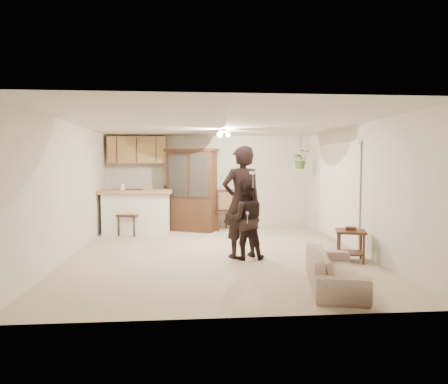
{
  "coord_description": "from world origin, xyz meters",
  "views": [
    {
      "loc": [
        -0.5,
        -7.61,
        1.73
      ],
      "look_at": [
        0.16,
        0.4,
        1.17
      ],
      "focal_mm": 32.0,
      "sensor_mm": 36.0,
      "label": 1
    }
  ],
  "objects": [
    {
      "name": "adult",
      "position": [
        0.43,
        -0.35,
        0.9
      ],
      "size": [
        0.75,
        0.6,
        1.8
      ],
      "primitive_type": "imported",
      "rotation": [
        0.0,
        0.0,
        3.43
      ],
      "color": "black",
      "rests_on": "floor"
    },
    {
      "name": "child",
      "position": [
        0.48,
        -0.48,
        0.68
      ],
      "size": [
        0.68,
        0.54,
        1.35
      ],
      "primitive_type": "imported",
      "rotation": [
        0.0,
        0.0,
        3.1
      ],
      "color": "black",
      "rests_on": "floor"
    },
    {
      "name": "floor",
      "position": [
        0.0,
        0.0,
        0.0
      ],
      "size": [
        6.5,
        6.5,
        0.0
      ],
      "primitive_type": "plane",
      "color": "beige",
      "rests_on": "ground"
    },
    {
      "name": "ceiling",
      "position": [
        0.0,
        0.0,
        2.5
      ],
      "size": [
        5.5,
        6.5,
        0.02
      ],
      "primitive_type": "cube",
      "color": "silver",
      "rests_on": "wall_back"
    },
    {
      "name": "upper_cabinets",
      "position": [
        -1.9,
        3.07,
        2.1
      ],
      "size": [
        1.5,
        0.34,
        0.7
      ],
      "primitive_type": "cube",
      "color": "olive",
      "rests_on": "wall_back"
    },
    {
      "name": "wall_back",
      "position": [
        0.0,
        3.25,
        1.25
      ],
      "size": [
        5.5,
        0.02,
        2.5
      ],
      "primitive_type": "cube",
      "color": "beige",
      "rests_on": "ground"
    },
    {
      "name": "breakfast_bar",
      "position": [
        -1.85,
        2.35,
        0.5
      ],
      "size": [
        1.6,
        0.55,
        1.0
      ],
      "primitive_type": "cube",
      "color": "white",
      "rests_on": "floor"
    },
    {
      "name": "wall_left",
      "position": [
        -2.75,
        0.0,
        1.25
      ],
      "size": [
        0.02,
        6.5,
        2.5
      ],
      "primitive_type": "cube",
      "color": "beige",
      "rests_on": "ground"
    },
    {
      "name": "hanging_plant",
      "position": [
        2.3,
        2.4,
        1.85
      ],
      "size": [
        0.43,
        0.37,
        0.48
      ],
      "primitive_type": "imported",
      "color": "#2A5F26",
      "rests_on": "ceiling"
    },
    {
      "name": "wall_right",
      "position": [
        2.75,
        0.0,
        1.25
      ],
      "size": [
        0.02,
        6.5,
        2.5
      ],
      "primitive_type": "cube",
      "color": "beige",
      "rests_on": "ground"
    },
    {
      "name": "controller_child",
      "position": [
        0.47,
        -0.82,
        0.88
      ],
      "size": [
        0.04,
        0.13,
        0.04
      ],
      "primitive_type": "cube",
      "rotation": [
        0.0,
        0.0,
        3.1
      ],
      "color": "white",
      "rests_on": "child"
    },
    {
      "name": "chair_hutch_left",
      "position": [
        -1.27,
        2.85,
        0.33
      ],
      "size": [
        0.71,
        0.71,
        1.17
      ],
      "rotation": [
        0.0,
        0.0,
        -1.0
      ],
      "color": "#321E12",
      "rests_on": "floor"
    },
    {
      "name": "china_hutch",
      "position": [
        -0.48,
        2.71,
        1.05
      ],
      "size": [
        1.44,
        1.02,
        2.12
      ],
      "rotation": [
        0.0,
        0.0,
        -0.42
      ],
      "color": "#321E12",
      "rests_on": "floor"
    },
    {
      "name": "controller_adult",
      "position": [
        0.56,
        -0.82,
        1.58
      ],
      "size": [
        0.1,
        0.19,
        0.06
      ],
      "primitive_type": "cube",
      "rotation": [
        0.0,
        0.0,
        3.43
      ],
      "color": "white",
      "rests_on": "adult"
    },
    {
      "name": "ceiling_fixture",
      "position": [
        0.2,
        1.2,
        2.4
      ],
      "size": [
        0.36,
        0.36,
        0.2
      ],
      "primitive_type": null,
      "color": "#FFE5BF",
      "rests_on": "ceiling"
    },
    {
      "name": "vertical_blinds",
      "position": [
        2.71,
        0.9,
        1.1
      ],
      "size": [
        0.06,
        2.3,
        2.1
      ],
      "primitive_type": null,
      "color": "white",
      "rests_on": "wall_right"
    },
    {
      "name": "chair_bar",
      "position": [
        -1.98,
        2.19,
        0.31
      ],
      "size": [
        0.63,
        0.63,
        1.12
      ],
      "rotation": [
        0.0,
        0.0,
        -0.33
      ],
      "color": "#321E12",
      "rests_on": "floor"
    },
    {
      "name": "wall_front",
      "position": [
        0.0,
        -3.25,
        1.25
      ],
      "size": [
        5.5,
        0.02,
        2.5
      ],
      "primitive_type": "cube",
      "color": "beige",
      "rests_on": "ground"
    },
    {
      "name": "sofa",
      "position": [
        1.51,
        -2.23,
        0.37
      ],
      "size": [
        1.11,
        1.99,
        0.73
      ],
      "primitive_type": "imported",
      "rotation": [
        0.0,
        0.0,
        1.36
      ],
      "color": "beige",
      "rests_on": "floor"
    },
    {
      "name": "bar_top",
      "position": [
        -1.85,
        2.35,
        1.05
      ],
      "size": [
        1.75,
        0.7,
        0.08
      ],
      "primitive_type": "cube",
      "color": "tan",
      "rests_on": "breakfast_bar"
    },
    {
      "name": "side_table",
      "position": [
        2.33,
        -0.79,
        0.29
      ],
      "size": [
        0.63,
        0.63,
        0.62
      ],
      "rotation": [
        0.0,
        0.0,
        -0.3
      ],
      "color": "#321E12",
      "rests_on": "floor"
    },
    {
      "name": "chair_hutch_right",
      "position": [
        0.31,
        2.77,
        0.31
      ],
      "size": [
        0.61,
        0.61,
        1.08
      ],
      "rotation": [
        0.0,
        0.0,
        3.46
      ],
      "color": "#321E12",
      "rests_on": "floor"
    },
    {
      "name": "plant_cord",
      "position": [
        2.3,
        2.4,
        2.17
      ],
      "size": [
        0.01,
        0.01,
        0.65
      ],
      "primitive_type": "cylinder",
      "color": "black",
      "rests_on": "ceiling"
    }
  ]
}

